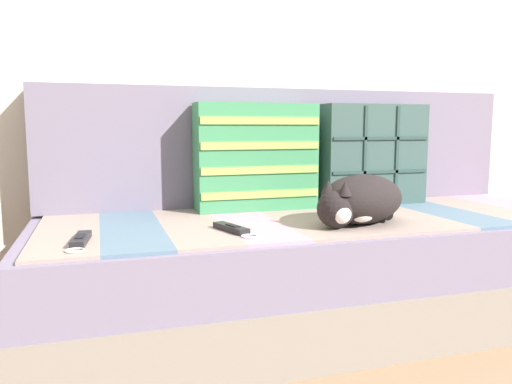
# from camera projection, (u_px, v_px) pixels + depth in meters

# --- Properties ---
(ground_plane) EXTENTS (14.00, 14.00, 0.00)m
(ground_plane) POSITION_uv_depth(u_px,v_px,m) (336.00, 334.00, 1.67)
(ground_plane) COLOR #937556
(couch) EXTENTS (1.98, 0.80, 0.38)m
(couch) POSITION_uv_depth(u_px,v_px,m) (319.00, 268.00, 1.79)
(couch) COLOR gray
(couch) RESTS_ON ground_plane
(sofa_backrest) EXTENTS (1.94, 0.14, 0.46)m
(sofa_backrest) POSITION_uv_depth(u_px,v_px,m) (287.00, 146.00, 2.05)
(sofa_backrest) COLOR slate
(sofa_backrest) RESTS_ON couch
(throw_pillow_quilted) EXTENTS (0.43, 0.14, 0.40)m
(throw_pillow_quilted) POSITION_uv_depth(u_px,v_px,m) (372.00, 154.00, 2.01)
(throw_pillow_quilted) COLOR #38514C
(throw_pillow_quilted) RESTS_ON couch
(throw_pillow_striped) EXTENTS (0.46, 0.14, 0.39)m
(throw_pillow_striped) POSITION_uv_depth(u_px,v_px,m) (256.00, 157.00, 1.86)
(throw_pillow_striped) COLOR #3D8956
(throw_pillow_striped) RESTS_ON couch
(sleeping_cat) EXTENTS (0.38, 0.33, 0.16)m
(sleeping_cat) POSITION_uv_depth(u_px,v_px,m) (359.00, 201.00, 1.58)
(sleeping_cat) COLOR black
(sleeping_cat) RESTS_ON couch
(game_remote_near) EXTENTS (0.07, 0.20, 0.02)m
(game_remote_near) POSITION_uv_depth(u_px,v_px,m) (80.00, 240.00, 1.33)
(game_remote_near) COLOR black
(game_remote_near) RESTS_ON couch
(game_remote_far) EXTENTS (0.10, 0.20, 0.02)m
(game_remote_far) POSITION_uv_depth(u_px,v_px,m) (232.00, 229.00, 1.47)
(game_remote_far) COLOR black
(game_remote_far) RESTS_ON couch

